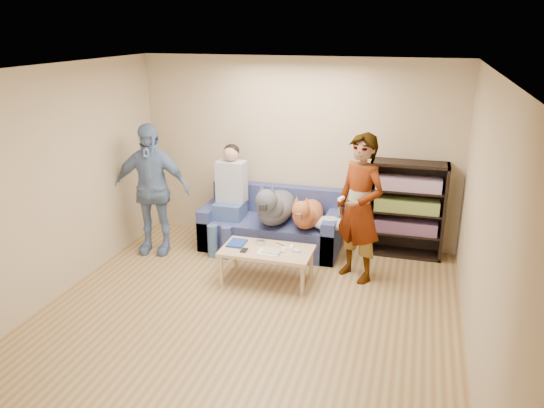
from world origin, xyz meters
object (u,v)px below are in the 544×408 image
(person_standing_left, at_px, (151,189))
(person_seated, at_px, (229,194))
(coffee_table, at_px, (267,253))
(sofa, at_px, (272,228))
(bookshelf, at_px, (407,207))
(dog_gray, at_px, (275,207))
(dog_tan, at_px, (307,214))
(person_standing_right, at_px, (360,208))
(notebook_blue, at_px, (237,243))
(camera_silver, at_px, (260,243))

(person_standing_left, bearing_deg, person_seated, 17.45)
(coffee_table, bearing_deg, sofa, 102.30)
(bookshelf, bearing_deg, dog_gray, -165.88)
(sofa, distance_m, person_seated, 0.77)
(dog_gray, bearing_deg, dog_tan, -3.52)
(sofa, relative_size, coffee_table, 1.73)
(person_standing_right, height_order, coffee_table, person_standing_right)
(notebook_blue, height_order, dog_gray, dog_gray)
(person_seated, bearing_deg, person_standing_left, -153.96)
(coffee_table, relative_size, bookshelf, 0.85)
(person_standing_left, bearing_deg, notebook_blue, -25.35)
(coffee_table, xyz_separation_m, bookshelf, (1.57, 1.28, 0.31))
(notebook_blue, height_order, person_seated, person_seated)
(person_standing_right, relative_size, camera_silver, 16.51)
(person_standing_left, bearing_deg, person_standing_right, -9.87)
(bookshelf, bearing_deg, sofa, -172.60)
(camera_silver, xyz_separation_m, person_seated, (-0.69, 0.80, 0.33))
(bookshelf, bearing_deg, dog_tan, -160.05)
(sofa, xyz_separation_m, dog_tan, (0.54, -0.22, 0.34))
(person_standing_left, xyz_separation_m, person_seated, (0.95, 0.46, -0.12))
(camera_silver, bearing_deg, dog_tan, 58.48)
(person_standing_right, height_order, sofa, person_standing_right)
(sofa, xyz_separation_m, bookshelf, (1.80, 0.23, 0.40))
(person_standing_right, height_order, notebook_blue, person_standing_right)
(camera_silver, relative_size, dog_gray, 0.09)
(coffee_table, bearing_deg, dog_tan, 69.28)
(camera_silver, bearing_deg, bookshelf, 34.47)
(person_seated, xyz_separation_m, bookshelf, (2.38, 0.36, -0.09))
(person_standing_right, xyz_separation_m, coffee_table, (-1.04, -0.40, -0.53))
(coffee_table, bearing_deg, notebook_blue, 172.87)
(dog_gray, height_order, bookshelf, bookshelf)
(camera_silver, distance_m, person_seated, 1.11)
(dog_gray, distance_m, coffee_table, 0.91)
(dog_tan, relative_size, bookshelf, 0.88)
(person_standing_left, relative_size, bookshelf, 1.38)
(person_standing_left, distance_m, bookshelf, 3.44)
(dog_tan, xyz_separation_m, bookshelf, (1.26, 0.46, 0.06))
(person_standing_left, relative_size, coffee_table, 1.63)
(camera_silver, bearing_deg, person_seated, 130.77)
(notebook_blue, xyz_separation_m, coffee_table, (0.40, -0.05, -0.06))
(person_standing_left, bearing_deg, camera_silver, -20.28)
(notebook_blue, bearing_deg, dog_tan, 47.40)
(notebook_blue, bearing_deg, sofa, 80.24)
(person_standing_right, relative_size, coffee_table, 1.65)
(sofa, height_order, person_seated, person_seated)
(person_standing_left, bearing_deg, dog_tan, 1.42)
(person_standing_right, xyz_separation_m, dog_tan, (-0.73, 0.43, -0.29))
(person_seated, bearing_deg, bookshelf, 8.60)
(person_standing_right, xyz_separation_m, dog_gray, (-1.18, 0.46, -0.24))
(dog_gray, bearing_deg, bookshelf, 14.12)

